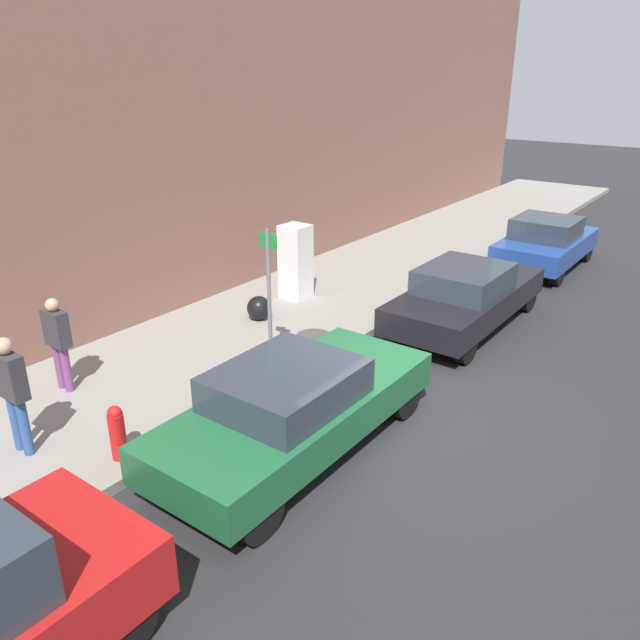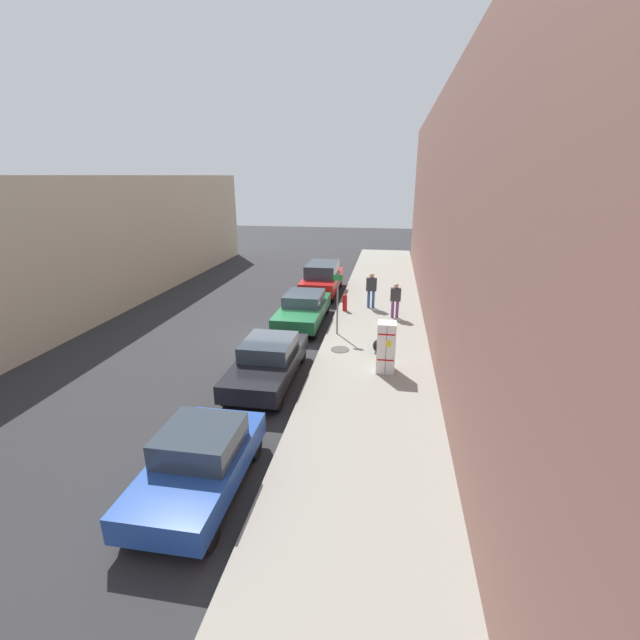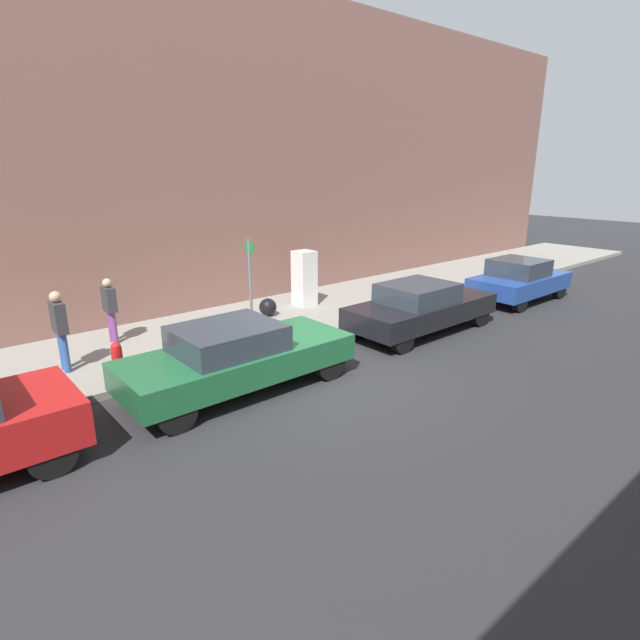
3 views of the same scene
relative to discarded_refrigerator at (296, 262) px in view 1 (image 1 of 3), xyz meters
name	(u,v)px [view 1 (image 1 of 3)]	position (x,y,z in m)	size (l,w,h in m)	color
ground_plane	(402,413)	(4.50, -2.89, -1.03)	(80.00, 80.00, 0.00)	#28282B
sidewalk_slab	(222,346)	(0.43, -2.89, -0.94)	(4.14, 44.00, 0.16)	gray
building_facade_near	(99,89)	(-2.54, -2.89, 3.77)	(1.79, 39.60, 9.58)	#7F564C
discarded_refrigerator	(296,262)	(0.00, 0.00, 0.00)	(0.61, 0.60, 1.72)	white
manhole_cover	(314,336)	(1.71, -1.58, -0.85)	(0.70, 0.70, 0.02)	#47443F
street_sign_post	(269,295)	(2.04, -3.27, 0.59)	(0.36, 0.07, 2.59)	slate
fire_hydrant	(117,432)	(2.07, -6.54, -0.44)	(0.22, 0.22, 0.82)	red
trash_bag	(259,308)	(0.23, -1.56, -0.60)	(0.52, 0.52, 0.52)	black
pedestrian_walking_far	(12,387)	(0.85, -7.24, 0.16)	(0.51, 0.24, 1.75)	#2D5193
pedestrian_standing_near	(58,338)	(-0.32, -5.83, 0.07)	(0.47, 0.22, 1.63)	#7A3D7F
parked_sedan_green	(295,406)	(3.77, -4.76, -0.29)	(1.85, 4.70, 1.41)	#1E6038
parked_sedan_dark	(466,295)	(3.77, 1.05, -0.31)	(1.79, 4.53, 1.39)	black
parked_hatchback_blue	(546,242)	(3.77, 6.27, -0.30)	(1.80, 3.80, 1.43)	#23479E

